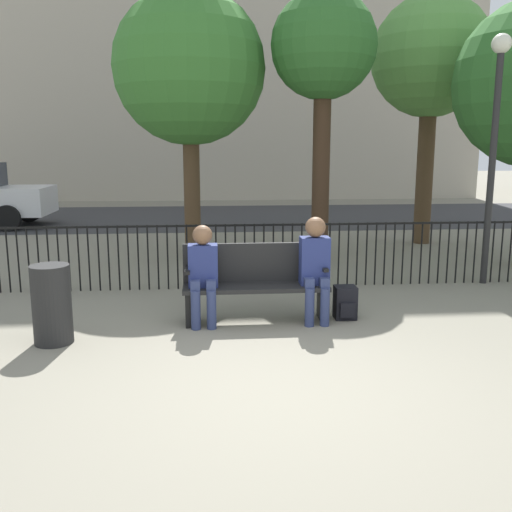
# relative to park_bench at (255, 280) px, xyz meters

# --- Properties ---
(ground_plane) EXTENTS (80.00, 80.00, 0.00)m
(ground_plane) POSITION_rel_park_bench_xyz_m (0.00, -1.98, -0.49)
(ground_plane) COLOR gray
(park_bench) EXTENTS (1.72, 0.45, 0.92)m
(park_bench) POSITION_rel_park_bench_xyz_m (0.00, 0.00, 0.00)
(park_bench) COLOR black
(park_bench) RESTS_ON ground
(seated_person_0) EXTENTS (0.34, 0.39, 1.17)m
(seated_person_0) POSITION_rel_park_bench_xyz_m (-0.62, -0.13, 0.18)
(seated_person_0) COLOR navy
(seated_person_0) RESTS_ON ground
(seated_person_1) EXTENTS (0.34, 0.39, 1.25)m
(seated_person_1) POSITION_rel_park_bench_xyz_m (0.69, -0.13, 0.22)
(seated_person_1) COLOR navy
(seated_person_1) RESTS_ON ground
(backpack) EXTENTS (0.26, 0.27, 0.40)m
(backpack) POSITION_rel_park_bench_xyz_m (1.09, -0.05, -0.30)
(backpack) COLOR black
(backpack) RESTS_ON ground
(fence_railing) EXTENTS (9.01, 0.03, 0.95)m
(fence_railing) POSITION_rel_park_bench_xyz_m (-0.02, 1.59, 0.07)
(fence_railing) COLOR black
(fence_railing) RESTS_ON ground
(tree_0) EXTENTS (2.43, 2.43, 5.05)m
(tree_0) POSITION_rel_park_bench_xyz_m (4.02, 5.16, 3.28)
(tree_0) COLOR #4C3823
(tree_0) RESTS_ON ground
(tree_2) EXTENTS (2.76, 2.76, 4.81)m
(tree_2) POSITION_rel_park_bench_xyz_m (-0.83, 4.18, 2.92)
(tree_2) COLOR #4C3823
(tree_2) RESTS_ON ground
(tree_3) EXTENTS (1.84, 1.84, 4.68)m
(tree_3) POSITION_rel_park_bench_xyz_m (1.49, 3.59, 3.16)
(tree_3) COLOR #422D1E
(tree_3) RESTS_ON ground
(lamp_post) EXTENTS (0.28, 0.28, 3.62)m
(lamp_post) POSITION_rel_park_bench_xyz_m (3.63, 1.56, 1.90)
(lamp_post) COLOR black
(lamp_post) RESTS_ON ground
(street_surface) EXTENTS (24.00, 6.00, 0.01)m
(street_surface) POSITION_rel_park_bench_xyz_m (0.00, 10.02, -0.49)
(street_surface) COLOR #333335
(street_surface) RESTS_ON ground
(trash_bin) EXTENTS (0.41, 0.41, 0.85)m
(trash_bin) POSITION_rel_park_bench_xyz_m (-2.21, -0.62, -0.07)
(trash_bin) COLOR black
(trash_bin) RESTS_ON ground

